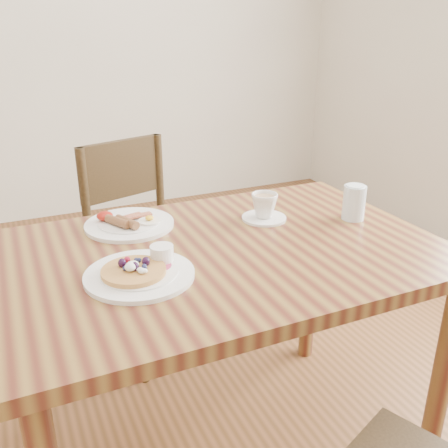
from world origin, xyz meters
name	(u,v)px	position (x,y,z in m)	size (l,w,h in m)	color
dining_table	(224,279)	(0.00, 0.00, 0.65)	(1.20, 0.80, 0.75)	brown
chair_far	(143,238)	(-0.04, 0.73, 0.49)	(0.53, 0.53, 0.88)	#3A2815
pancake_plate	(141,271)	(-0.26, -0.07, 0.76)	(0.27, 0.27, 0.06)	white
breakfast_plate	(128,223)	(-0.20, 0.26, 0.76)	(0.27, 0.27, 0.04)	white
teacup_saucer	(264,208)	(0.20, 0.14, 0.79)	(0.14, 0.14, 0.09)	white
water_glass	(354,203)	(0.46, 0.03, 0.80)	(0.07, 0.07, 0.11)	silver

